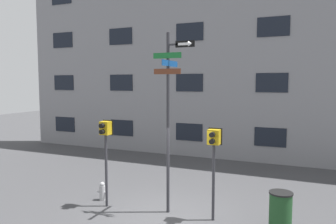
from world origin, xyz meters
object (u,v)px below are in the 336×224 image
(pedestrian_signal_left, at_px, (106,140))
(trash_bin, at_px, (280,212))
(fire_hydrant, at_px, (102,191))
(pedestrian_signal_right, at_px, (214,148))
(street_sign_pole, at_px, (170,107))

(pedestrian_signal_left, relative_size, trash_bin, 2.58)
(pedestrian_signal_left, bearing_deg, fire_hydrant, 137.08)
(pedestrian_signal_right, height_order, trash_bin, pedestrian_signal_right)
(street_sign_pole, bearing_deg, pedestrian_signal_right, -1.31)
(pedestrian_signal_right, xyz_separation_m, fire_hydrant, (-3.71, 0.11, -1.73))
(street_sign_pole, height_order, trash_bin, street_sign_pole)
(street_sign_pole, xyz_separation_m, pedestrian_signal_left, (-1.97, -0.32, -1.01))
(pedestrian_signal_left, distance_m, pedestrian_signal_right, 3.29)
(pedestrian_signal_right, relative_size, trash_bin, 2.48)
(fire_hydrant, height_order, trash_bin, trash_bin)
(pedestrian_signal_left, relative_size, pedestrian_signal_right, 1.04)
(street_sign_pole, distance_m, pedestrian_signal_right, 1.69)
(pedestrian_signal_left, height_order, trash_bin, pedestrian_signal_left)
(pedestrian_signal_left, height_order, fire_hydrant, pedestrian_signal_left)
(pedestrian_signal_left, bearing_deg, trash_bin, 3.26)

